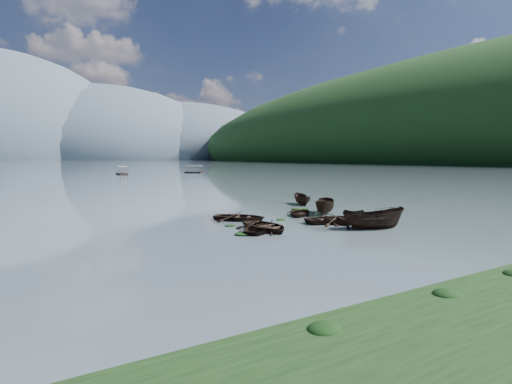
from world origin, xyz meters
TOP-DOWN VIEW (x-y plane):
  - ground_plane at (0.00, 0.00)m, footprint 2400.00×2400.00m
  - right_hill_far at (460.00, 220.00)m, footprint 520.00×1200.00m
  - haze_mtn_c at (140.00, 900.00)m, footprint 520.00×520.00m
  - haze_mtn_d at (320.00, 900.00)m, footprint 520.00×520.00m
  - rowboat_0 at (-4.25, 3.59)m, footprint 3.41×4.72m
  - rowboat_1 at (-4.74, 3.38)m, footprint 4.88×4.69m
  - rowboat_2 at (2.98, -0.10)m, footprint 5.08×3.58m
  - rowboat_3 at (1.97, 3.69)m, footprint 4.41×4.97m
  - rowboat_4 at (2.31, 3.48)m, footprint 5.41×4.40m
  - rowboat_5 at (5.14, 7.83)m, footprint 4.43×4.34m
  - rowboat_6 at (-3.65, 8.67)m, footprint 5.39×5.37m
  - rowboat_7 at (2.46, 8.30)m, footprint 4.80×4.86m
  - rowboat_8 at (7.78, 14.91)m, footprint 2.66×4.02m
  - weed_clump_0 at (-6.52, 2.87)m, footprint 1.24×1.01m
  - weed_clump_1 at (-2.93, 4.47)m, footprint 1.11×0.89m
  - weed_clump_2 at (4.70, 3.16)m, footprint 1.20×0.96m
  - weed_clump_3 at (5.50, 11.39)m, footprint 0.98×0.83m
  - weed_clump_4 at (4.23, 5.63)m, footprint 1.15×0.91m
  - weed_clump_5 at (-5.67, 6.45)m, footprint 0.91×0.74m
  - weed_clump_6 at (-0.52, 6.94)m, footprint 0.90×0.75m
  - weed_clump_7 at (4.68, 11.64)m, footprint 1.26×1.01m
  - pontoon_centre at (8.19, 106.55)m, footprint 2.82×6.34m
  - pontoon_right at (32.31, 107.14)m, footprint 5.95×6.12m

SIDE VIEW (x-z plane):
  - ground_plane at x=0.00m, z-range 0.00..0.00m
  - right_hill_far at x=460.00m, z-range -95.00..95.00m
  - haze_mtn_c at x=140.00m, z-range -130.00..130.00m
  - haze_mtn_d at x=320.00m, z-range -110.00..110.00m
  - rowboat_0 at x=-4.25m, z-range -0.48..0.48m
  - rowboat_1 at x=-4.74m, z-range -0.41..0.41m
  - rowboat_2 at x=2.98m, z-range -0.92..0.92m
  - rowboat_3 at x=1.97m, z-range -0.43..0.43m
  - rowboat_4 at x=2.31m, z-range -0.49..0.49m
  - rowboat_5 at x=5.14m, z-range -0.87..0.87m
  - rowboat_6 at x=-3.65m, z-range -0.46..0.46m
  - rowboat_7 at x=2.46m, z-range -0.41..0.41m
  - rowboat_8 at x=7.78m, z-range -0.73..0.73m
  - weed_clump_0 at x=-6.52m, z-range -0.13..0.13m
  - weed_clump_1 at x=-2.93m, z-range -0.12..0.12m
  - weed_clump_2 at x=4.70m, z-range -0.13..0.13m
  - weed_clump_3 at x=5.50m, z-range -0.11..0.11m
  - weed_clump_4 at x=4.23m, z-range -0.12..0.12m
  - weed_clump_5 at x=-5.67m, z-range -0.10..0.10m
  - weed_clump_6 at x=-0.52m, z-range -0.09..0.09m
  - weed_clump_7 at x=4.68m, z-range -0.14..0.14m
  - pontoon_centre at x=8.19m, z-range -1.20..1.20m
  - pontoon_right at x=32.31m, z-range -1.16..1.16m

